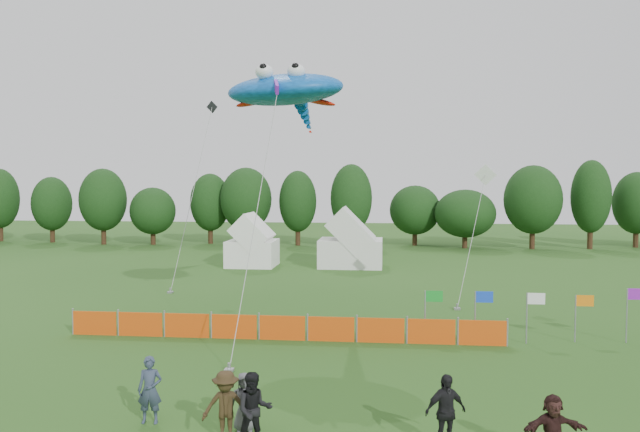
# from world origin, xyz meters

# --- Properties ---
(ground) EXTENTS (160.00, 160.00, 0.00)m
(ground) POSITION_xyz_m (0.00, 0.00, 0.00)
(ground) COLOR #234C16
(ground) RESTS_ON ground
(treeline) EXTENTS (104.57, 8.78, 8.36)m
(treeline) POSITION_xyz_m (1.61, 44.93, 4.18)
(treeline) COLOR #382314
(treeline) RESTS_ON ground
(tent_left) EXTENTS (3.67, 3.67, 3.23)m
(tent_left) POSITION_xyz_m (-7.73, 29.82, 1.63)
(tent_left) COLOR white
(tent_left) RESTS_ON ground
(tent_right) EXTENTS (4.84, 3.87, 3.42)m
(tent_right) POSITION_xyz_m (-0.24, 30.29, 1.72)
(tent_right) COLOR silver
(tent_right) RESTS_ON ground
(barrier_fence) EXTENTS (17.90, 0.06, 1.00)m
(barrier_fence) POSITION_xyz_m (-1.79, 8.14, 0.50)
(barrier_fence) COLOR #CE460B
(barrier_fence) RESTS_ON ground
(flag_row) EXTENTS (8.73, 0.58, 2.21)m
(flag_row) POSITION_xyz_m (8.18, 8.84, 1.40)
(flag_row) COLOR gray
(flag_row) RESTS_ON ground
(spectator_a) EXTENTS (0.70, 0.50, 1.80)m
(spectator_a) POSITION_xyz_m (-3.85, -0.85, 0.90)
(spectator_a) COLOR #2E384C
(spectator_a) RESTS_ON ground
(spectator_b) EXTENTS (1.07, 0.94, 1.85)m
(spectator_b) POSITION_xyz_m (-0.74, -2.08, 0.93)
(spectator_b) COLOR black
(spectator_b) RESTS_ON ground
(spectator_c) EXTENTS (1.25, 0.83, 1.81)m
(spectator_c) POSITION_xyz_m (-1.51, -1.87, 0.90)
(spectator_c) COLOR #322514
(spectator_c) RESTS_ON ground
(spectator_d) EXTENTS (1.17, 0.85, 1.84)m
(spectator_d) POSITION_xyz_m (3.86, -1.67, 0.92)
(spectator_d) COLOR black
(spectator_d) RESTS_ON ground
(spectator_e) EXTENTS (0.83, 0.62, 1.54)m
(spectator_e) POSITION_xyz_m (-1.20, -1.14, 0.77)
(spectator_e) COLOR #4D4E52
(spectator_e) RESTS_ON ground
(spectator_f) EXTENTS (1.56, 0.77, 1.62)m
(spectator_f) POSITION_xyz_m (6.23, -2.22, 0.81)
(spectator_f) COLOR black
(spectator_f) RESTS_ON ground
(stingray_kite) EXTENTS (6.37, 13.12, 11.29)m
(stingray_kite) POSITION_xyz_m (-1.88, 10.13, 10.32)
(stingray_kite) COLOR blue
(stingray_kite) RESTS_ON ground
(small_kite_white) EXTENTS (2.61, 3.97, 7.44)m
(small_kite_white) POSITION_xyz_m (7.35, 17.66, 4.97)
(small_kite_white) COLOR white
(small_kite_white) RESTS_ON ground
(small_kite_dark) EXTENTS (1.93, 4.44, 11.56)m
(small_kite_dark) POSITION_xyz_m (-9.23, 20.31, 6.19)
(small_kite_dark) COLOR black
(small_kite_dark) RESTS_ON ground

